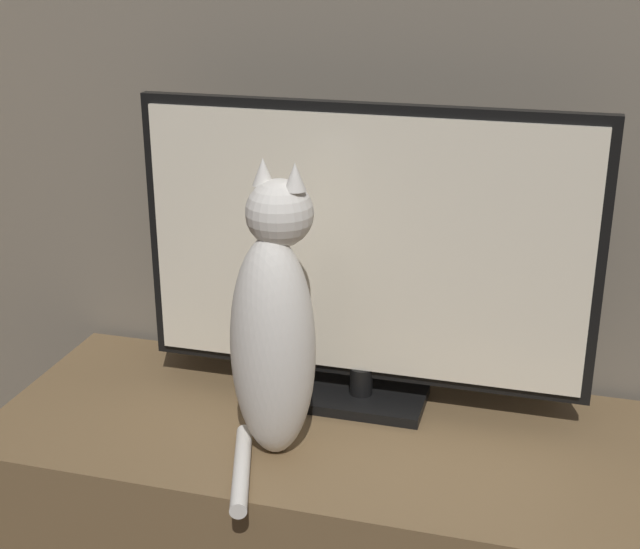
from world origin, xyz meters
TOP-DOWN VIEW (x-y plane):
  - tv_stand at (0.00, 0.92)m, footprint 1.25×0.52m
  - tv at (0.03, 1.03)m, footprint 0.84×0.15m
  - cat at (-0.07, 0.83)m, footprint 0.18×0.30m

SIDE VIEW (x-z plane):
  - tv_stand at x=0.00m, z-range 0.00..0.51m
  - cat at x=-0.07m, z-range 0.48..0.99m
  - tv at x=0.03m, z-range 0.52..1.10m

